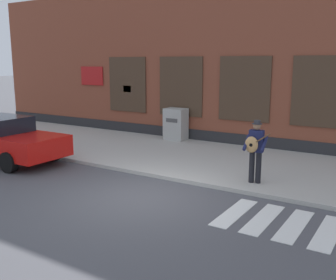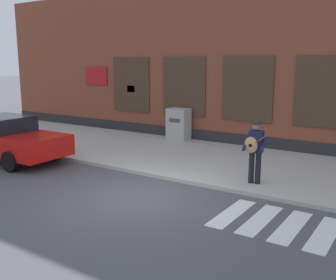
{
  "view_description": "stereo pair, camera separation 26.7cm",
  "coord_description": "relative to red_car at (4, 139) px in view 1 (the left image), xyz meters",
  "views": [
    {
      "loc": [
        5.64,
        -7.72,
        3.37
      ],
      "look_at": [
        -0.36,
        1.83,
        1.13
      ],
      "focal_mm": 42.0,
      "sensor_mm": 36.0,
      "label": 1
    },
    {
      "loc": [
        5.86,
        -7.57,
        3.37
      ],
      "look_at": [
        -0.36,
        1.83,
        1.13
      ],
      "focal_mm": 42.0,
      "sensor_mm": 36.0,
      "label": 2
    }
  ],
  "objects": [
    {
      "name": "busker",
      "position": [
        8.3,
        1.83,
        0.33
      ],
      "size": [
        0.73,
        0.56,
        1.73
      ],
      "color": "black",
      "rests_on": "sidewalk"
    },
    {
      "name": "red_car",
      "position": [
        0.0,
        0.0,
        0.0
      ],
      "size": [
        4.61,
        2.01,
        1.53
      ],
      "color": "red",
      "rests_on": "ground"
    },
    {
      "name": "building_backdrop",
      "position": [
        6.17,
        8.36,
        2.5
      ],
      "size": [
        28.0,
        4.06,
        6.56
      ],
      "color": "brown",
      "rests_on": "ground"
    },
    {
      "name": "utility_box",
      "position": [
        3.32,
        5.92,
        0.01
      ],
      "size": [
        0.9,
        0.66,
        1.34
      ],
      "color": "#ADADA8",
      "rests_on": "sidewalk"
    },
    {
      "name": "sidewalk",
      "position": [
        6.17,
        3.71,
        -0.71
      ],
      "size": [
        28.0,
        5.32,
        0.11
      ],
      "color": "#ADAAA3",
      "rests_on": "ground"
    },
    {
      "name": "ground_plane",
      "position": [
        6.17,
        -0.48,
        -0.77
      ],
      "size": [
        160.0,
        160.0,
        0.0
      ],
      "primitive_type": "plane",
      "color": "#4C4C51"
    }
  ]
}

